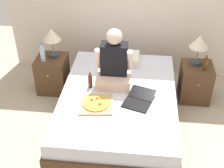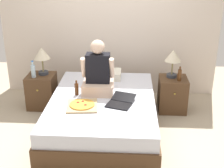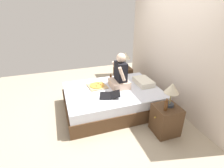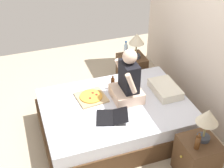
# 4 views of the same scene
# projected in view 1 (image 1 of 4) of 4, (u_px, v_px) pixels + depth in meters

# --- Properties ---
(ground_plane) EXTENTS (5.79, 5.79, 0.00)m
(ground_plane) POSITION_uv_depth(u_px,v_px,m) (118.00, 122.00, 4.28)
(ground_plane) COLOR tan
(bed) EXTENTS (1.50, 2.11, 0.50)m
(bed) POSITION_uv_depth(u_px,v_px,m) (118.00, 108.00, 4.14)
(bed) COLOR #4C331E
(bed) RESTS_ON ground
(nightstand_left) EXTENTS (0.44, 0.47, 0.56)m
(nightstand_left) POSITION_uv_depth(u_px,v_px,m) (53.00, 74.00, 4.77)
(nightstand_left) COLOR #4C331E
(nightstand_left) RESTS_ON ground
(lamp_on_left_nightstand) EXTENTS (0.26, 0.26, 0.45)m
(lamp_on_left_nightstand) POSITION_uv_depth(u_px,v_px,m) (52.00, 37.00, 4.47)
(lamp_on_left_nightstand) COLOR #333842
(lamp_on_left_nightstand) RESTS_ON nightstand_left
(water_bottle) EXTENTS (0.07, 0.07, 0.28)m
(water_bottle) POSITION_uv_depth(u_px,v_px,m) (43.00, 54.00, 4.48)
(water_bottle) COLOR silver
(water_bottle) RESTS_ON nightstand_left
(nightstand_right) EXTENTS (0.44, 0.47, 0.56)m
(nightstand_right) POSITION_uv_depth(u_px,v_px,m) (195.00, 82.00, 4.58)
(nightstand_right) COLOR #4C331E
(nightstand_right) RESTS_ON ground
(lamp_on_right_nightstand) EXTENTS (0.26, 0.26, 0.45)m
(lamp_on_right_nightstand) POSITION_uv_depth(u_px,v_px,m) (199.00, 44.00, 4.28)
(lamp_on_right_nightstand) COLOR #333842
(lamp_on_right_nightstand) RESTS_ON nightstand_right
(beer_bottle) EXTENTS (0.06, 0.06, 0.23)m
(beer_bottle) POSITION_uv_depth(u_px,v_px,m) (205.00, 64.00, 4.28)
(beer_bottle) COLOR #512D14
(beer_bottle) RESTS_ON nightstand_right
(pillow) EXTENTS (0.52, 0.34, 0.12)m
(pillow) POSITION_uv_depth(u_px,v_px,m) (121.00, 58.00, 4.60)
(pillow) COLOR silver
(pillow) RESTS_ON bed
(person_seated) EXTENTS (0.47, 0.40, 0.78)m
(person_seated) POSITION_uv_depth(u_px,v_px,m) (114.00, 65.00, 4.01)
(person_seated) COLOR beige
(person_seated) RESTS_ON bed
(laptop) EXTENTS (0.43, 0.49, 0.07)m
(laptop) POSITION_uv_depth(u_px,v_px,m) (138.00, 101.00, 3.82)
(laptop) COLOR black
(laptop) RESTS_ON bed
(pizza_box) EXTENTS (0.44, 0.44, 0.05)m
(pizza_box) POSITION_uv_depth(u_px,v_px,m) (96.00, 104.00, 3.77)
(pizza_box) COLOR tan
(pizza_box) RESTS_ON bed
(beer_bottle_on_bed) EXTENTS (0.06, 0.06, 0.22)m
(beer_bottle_on_bed) POSITION_uv_depth(u_px,v_px,m) (90.00, 81.00, 4.05)
(beer_bottle_on_bed) COLOR #4C2811
(beer_bottle_on_bed) RESTS_ON bed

